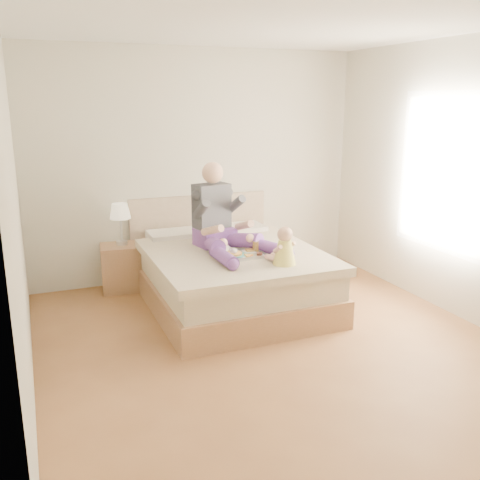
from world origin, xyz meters
name	(u,v)px	position (x,y,z in m)	size (l,w,h in m)	color
room	(282,174)	(0.08, 0.01, 1.51)	(4.02, 4.22, 2.71)	brown
bed	(228,273)	(0.00, 1.08, 0.32)	(1.70, 2.18, 1.00)	brown
nightstand	(121,268)	(-1.00, 1.88, 0.26)	(0.47, 0.43, 0.53)	brown
lamp	(120,214)	(-0.97, 1.91, 0.88)	(0.23, 0.23, 0.47)	silver
adult	(221,223)	(-0.07, 1.08, 0.88)	(0.79, 1.16, 0.91)	#62378A
tray	(242,253)	(0.01, 0.72, 0.64)	(0.43, 0.34, 0.12)	silver
baby	(284,249)	(0.28, 0.32, 0.76)	(0.26, 0.33, 0.36)	#EAE04A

